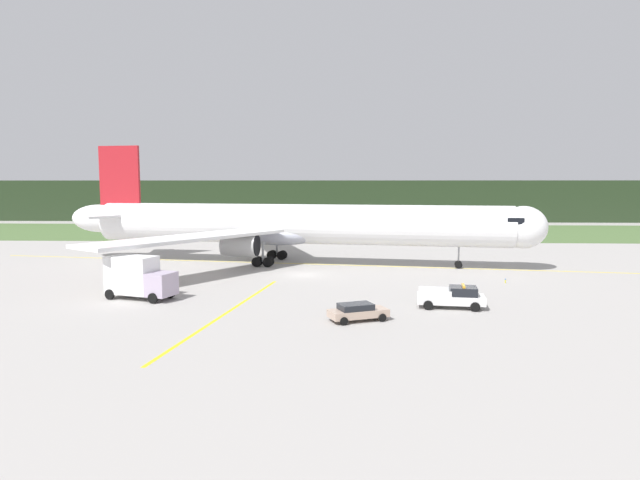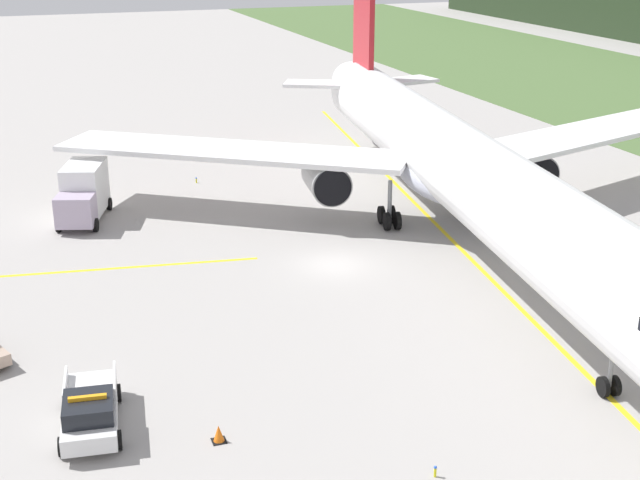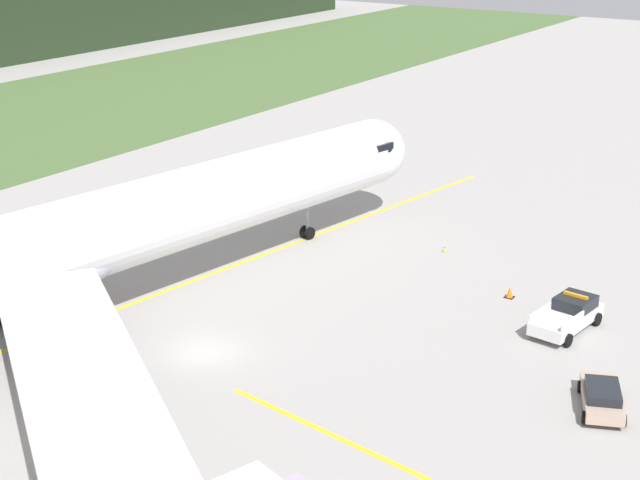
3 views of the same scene
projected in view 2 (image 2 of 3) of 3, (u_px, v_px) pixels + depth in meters
The scene contains 9 objects.
ground at pixel (335, 264), 51.82m from camera, with size 320.00×320.00×0.00m, color #A09C98.
taxiway_centerline_main at pixel (453, 241), 55.59m from camera, with size 82.80×0.30×0.01m, color yellow.
taxiway_centerline_spur at pixel (22, 275), 50.26m from camera, with size 27.10×0.30×0.01m, color yellow.
airliner at pixel (453, 163), 54.69m from camera, with size 60.83×49.43×14.99m.
ops_pickup_truck at pixel (90, 410), 34.65m from camera, with size 5.58×2.88×1.94m.
catering_truck at pixel (83, 193), 58.91m from camera, with size 6.56×4.24×3.90m.
apron_cone at pixel (219, 434), 34.05m from camera, with size 0.56×0.56×0.70m.
taxiway_edge_light_east at pixel (435, 471), 31.89m from camera, with size 0.12×0.12×0.46m.
taxiway_edge_light_west at pixel (196, 180), 67.96m from camera, with size 0.12×0.12×0.44m.
Camera 2 is at (45.10, -17.12, 19.01)m, focal length 49.31 mm.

